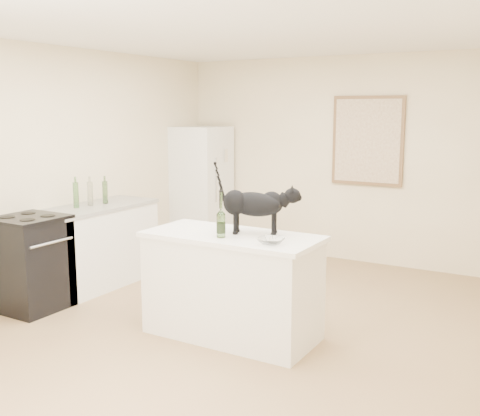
# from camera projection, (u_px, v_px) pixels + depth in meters

# --- Properties ---
(floor) EXTENTS (5.50, 5.50, 0.00)m
(floor) POSITION_uv_depth(u_px,v_px,m) (234.00, 326.00, 5.21)
(floor) COLOR #977A50
(floor) RESTS_ON ground
(ceiling) EXTENTS (5.50, 5.50, 0.00)m
(ceiling) POSITION_uv_depth(u_px,v_px,m) (234.00, 28.00, 4.76)
(ceiling) COLOR white
(ceiling) RESTS_ON ground
(wall_back) EXTENTS (4.50, 0.00, 4.50)m
(wall_back) POSITION_uv_depth(u_px,v_px,m) (345.00, 160.00, 7.32)
(wall_back) COLOR #F9E8C1
(wall_back) RESTS_ON ground
(wall_left) EXTENTS (0.00, 5.50, 5.50)m
(wall_left) POSITION_uv_depth(u_px,v_px,m) (53.00, 170.00, 6.11)
(wall_left) COLOR #F9E8C1
(wall_left) RESTS_ON ground
(island_base) EXTENTS (1.44, 0.67, 0.86)m
(island_base) POSITION_uv_depth(u_px,v_px,m) (232.00, 288.00, 4.91)
(island_base) COLOR white
(island_base) RESTS_ON floor
(island_top) EXTENTS (1.50, 0.70, 0.04)m
(island_top) POSITION_uv_depth(u_px,v_px,m) (232.00, 236.00, 4.84)
(island_top) COLOR white
(island_top) RESTS_ON island_base
(left_cabinets) EXTENTS (0.60, 1.40, 0.86)m
(left_cabinets) POSITION_uv_depth(u_px,v_px,m) (97.00, 247.00, 6.36)
(left_cabinets) COLOR white
(left_cabinets) RESTS_ON floor
(left_countertop) EXTENTS (0.62, 1.44, 0.04)m
(left_countertop) POSITION_uv_depth(u_px,v_px,m) (95.00, 207.00, 6.28)
(left_countertop) COLOR gray
(left_countertop) RESTS_ON left_cabinets
(stove) EXTENTS (0.60, 0.60, 0.90)m
(stove) POSITION_uv_depth(u_px,v_px,m) (31.00, 264.00, 5.59)
(stove) COLOR black
(stove) RESTS_ON floor
(fridge) EXTENTS (0.68, 0.68, 1.70)m
(fridge) POSITION_uv_depth(u_px,v_px,m) (201.00, 188.00, 8.03)
(fridge) COLOR white
(fridge) RESTS_ON floor
(artwork_frame) EXTENTS (0.90, 0.03, 1.10)m
(artwork_frame) POSITION_uv_depth(u_px,v_px,m) (368.00, 141.00, 7.11)
(artwork_frame) COLOR brown
(artwork_frame) RESTS_ON wall_back
(artwork_canvas) EXTENTS (0.82, 0.00, 1.02)m
(artwork_canvas) POSITION_uv_depth(u_px,v_px,m) (367.00, 141.00, 7.09)
(artwork_canvas) COLOR beige
(artwork_canvas) RESTS_ON wall_back
(black_cat) EXTENTS (0.67, 0.41, 0.45)m
(black_cat) POSITION_uv_depth(u_px,v_px,m) (254.00, 207.00, 4.81)
(black_cat) COLOR black
(black_cat) RESTS_ON island_top
(wine_bottle) EXTENTS (0.09, 0.09, 0.34)m
(wine_bottle) POSITION_uv_depth(u_px,v_px,m) (221.00, 217.00, 4.68)
(wine_bottle) COLOR #386227
(wine_bottle) RESTS_ON island_top
(glass_bowl) EXTENTS (0.23, 0.23, 0.05)m
(glass_bowl) POSITION_uv_depth(u_px,v_px,m) (271.00, 241.00, 4.47)
(glass_bowl) COLOR white
(glass_bowl) RESTS_ON island_top
(fridge_paper) EXTENTS (0.03, 0.14, 0.18)m
(fridge_paper) POSITION_uv_depth(u_px,v_px,m) (227.00, 155.00, 7.89)
(fridge_paper) COLOR silver
(fridge_paper) RESTS_ON fridge
(counter_bottle_cluster) EXTENTS (0.12, 0.44, 0.27)m
(counter_bottle_cluster) POSITION_uv_depth(u_px,v_px,m) (90.00, 194.00, 6.23)
(counter_bottle_cluster) COLOR gray
(counter_bottle_cluster) RESTS_ON left_countertop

